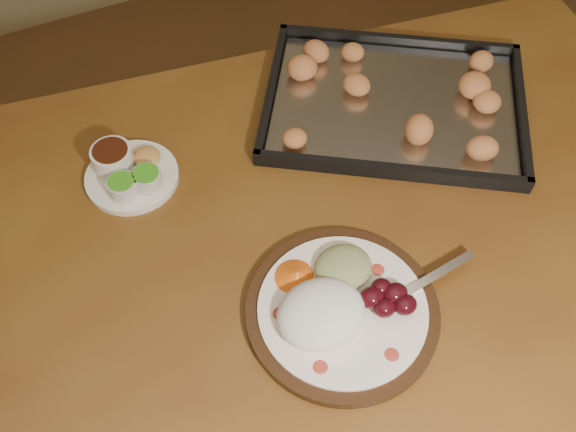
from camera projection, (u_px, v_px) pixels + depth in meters
dining_table at (288, 272)px, 1.10m from camera, size 1.61×1.10×0.75m
dinner_plate at (338, 306)px, 0.93m from camera, size 0.37×0.28×0.07m
condiment_saucer at (128, 171)px, 1.08m from camera, size 0.16×0.16×0.05m
baking_tray at (394, 102)px, 1.18m from camera, size 0.58×0.55×0.05m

